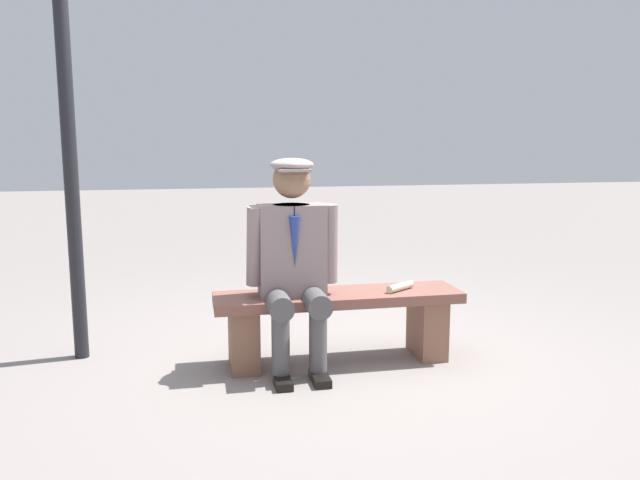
# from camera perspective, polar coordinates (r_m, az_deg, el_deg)

# --- Properties ---
(ground_plane) EXTENTS (30.00, 30.00, 0.00)m
(ground_plane) POSITION_cam_1_polar(r_m,az_deg,el_deg) (4.26, 1.64, -10.87)
(ground_plane) COLOR gray
(bench) EXTENTS (1.61, 0.40, 0.47)m
(bench) POSITION_cam_1_polar(r_m,az_deg,el_deg) (4.17, 1.66, -6.87)
(bench) COLOR brown
(bench) RESTS_ON ground
(seated_man) EXTENTS (0.59, 0.57, 1.34)m
(seated_man) POSITION_cam_1_polar(r_m,az_deg,el_deg) (3.95, -2.42, -1.38)
(seated_man) COLOR gray
(seated_man) RESTS_ON ground
(rolled_magazine) EXTENTS (0.22, 0.17, 0.05)m
(rolled_magazine) POSITION_cam_1_polar(r_m,az_deg,el_deg) (4.20, 7.24, -4.21)
(rolled_magazine) COLOR beige
(rolled_magazine) RESTS_ON bench
(lamp_post) EXTENTS (0.25, 0.25, 2.65)m
(lamp_post) POSITION_cam_1_polar(r_m,az_deg,el_deg) (4.41, -21.97, 12.51)
(lamp_post) COLOR black
(lamp_post) RESTS_ON ground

